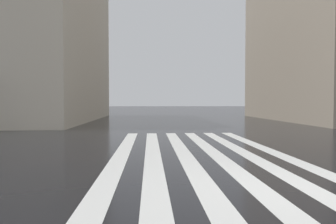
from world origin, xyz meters
name	(u,v)px	position (x,y,z in m)	size (l,w,h in m)	color
ground_plane	(300,188)	(0.00, 0.00, 0.00)	(220.00, 220.00, 0.00)	black
zebra_crossing	(199,154)	(4.00, 1.33, 0.00)	(13.00, 5.50, 0.01)	silver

